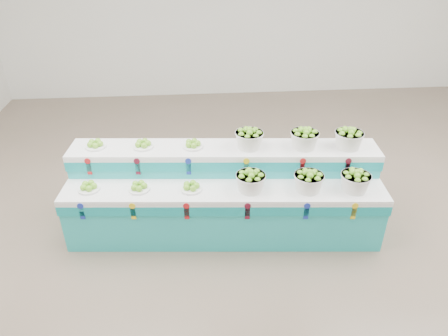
{
  "coord_description": "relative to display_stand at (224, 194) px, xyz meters",
  "views": [
    {
      "loc": [
        -1.1,
        -3.87,
        3.31
      ],
      "look_at": [
        -0.76,
        0.23,
        0.87
      ],
      "focal_mm": 33.16,
      "sensor_mm": 36.0,
      "label": 1
    }
  ],
  "objects": [
    {
      "name": "plate_upper_right",
      "position": [
        -0.35,
        0.26,
        0.56
      ],
      "size": [
        0.27,
        0.27,
        0.1
      ],
      "primitive_type": "cylinder",
      "rotation": [
        0.0,
        0.0,
        -0.08
      ],
      "color": "white",
      "rests_on": "display_stand"
    },
    {
      "name": "ground",
      "position": [
        0.76,
        -0.23,
        -0.51
      ],
      "size": [
        10.0,
        10.0,
        0.0
      ],
      "primitive_type": "plane",
      "color": "#6D5C4B",
      "rests_on": "ground"
    },
    {
      "name": "plate_lower_left",
      "position": [
        -1.54,
        -0.1,
        0.26
      ],
      "size": [
        0.27,
        0.27,
        0.1
      ],
      "primitive_type": "cylinder",
      "rotation": [
        0.0,
        0.0,
        -0.08
      ],
      "color": "white",
      "rests_on": "display_stand"
    },
    {
      "name": "basket_lower_mid",
      "position": [
        0.92,
        -0.31,
        0.33
      ],
      "size": [
        0.36,
        0.36,
        0.24
      ],
      "primitive_type": null,
      "rotation": [
        0.0,
        0.0,
        -0.08
      ],
      "color": "silver",
      "rests_on": "display_stand"
    },
    {
      "name": "basket_upper_mid",
      "position": [
        0.96,
        0.15,
        0.63
      ],
      "size": [
        0.36,
        0.36,
        0.24
      ],
      "primitive_type": null,
      "rotation": [
        0.0,
        0.0,
        -0.08
      ],
      "color": "silver",
      "rests_on": "display_stand"
    },
    {
      "name": "basket_upper_right",
      "position": [
        1.48,
        0.11,
        0.63
      ],
      "size": [
        0.36,
        0.36,
        0.24
      ],
      "primitive_type": null,
      "rotation": [
        0.0,
        0.0,
        -0.08
      ],
      "color": "silver",
      "rests_on": "display_stand"
    },
    {
      "name": "basket_upper_left",
      "position": [
        0.31,
        0.2,
        0.63
      ],
      "size": [
        0.36,
        0.36,
        0.24
      ],
      "primitive_type": null,
      "rotation": [
        0.0,
        0.0,
        -0.08
      ],
      "color": "silver",
      "rests_on": "display_stand"
    },
    {
      "name": "basket_lower_right",
      "position": [
        1.44,
        -0.35,
        0.33
      ],
      "size": [
        0.36,
        0.36,
        0.24
      ],
      "primitive_type": null,
      "rotation": [
        0.0,
        0.0,
        -0.08
      ],
      "color": "silver",
      "rests_on": "display_stand"
    },
    {
      "name": "basket_lower_left",
      "position": [
        0.28,
        -0.25,
        0.33
      ],
      "size": [
        0.36,
        0.36,
        0.24
      ],
      "primitive_type": null,
      "rotation": [
        0.0,
        0.0,
        -0.08
      ],
      "color": "silver",
      "rests_on": "display_stand"
    },
    {
      "name": "plate_lower_mid",
      "position": [
        -0.97,
        -0.15,
        0.26
      ],
      "size": [
        0.27,
        0.27,
        0.1
      ],
      "primitive_type": "cylinder",
      "rotation": [
        0.0,
        0.0,
        -0.08
      ],
      "color": "white",
      "rests_on": "display_stand"
    },
    {
      "name": "plate_lower_right",
      "position": [
        -0.39,
        -0.2,
        0.26
      ],
      "size": [
        0.27,
        0.27,
        0.1
      ],
      "primitive_type": "cylinder",
      "rotation": [
        0.0,
        0.0,
        -0.08
      ],
      "color": "white",
      "rests_on": "display_stand"
    },
    {
      "name": "plate_upper_mid",
      "position": [
        -0.94,
        0.31,
        0.56
      ],
      "size": [
        0.27,
        0.27,
        0.1
      ],
      "primitive_type": "cylinder",
      "rotation": [
        0.0,
        0.0,
        -0.08
      ],
      "color": "white",
      "rests_on": "display_stand"
    },
    {
      "name": "display_stand",
      "position": [
        0.0,
        0.0,
        0.0
      ],
      "size": [
        3.76,
        1.26,
        1.02
      ],
      "primitive_type": null,
      "rotation": [
        0.0,
        0.0,
        -0.08
      ],
      "color": "#27B6B8",
      "rests_on": "ground"
    },
    {
      "name": "plate_upper_left",
      "position": [
        -1.5,
        0.35,
        0.56
      ],
      "size": [
        0.27,
        0.27,
        0.1
      ],
      "primitive_type": "cylinder",
      "rotation": [
        0.0,
        0.0,
        -0.08
      ],
      "color": "white",
      "rests_on": "display_stand"
    }
  ]
}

